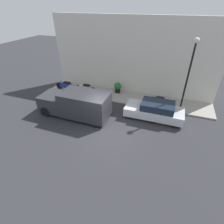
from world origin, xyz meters
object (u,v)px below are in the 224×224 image
object	(u,v)px
motorcycle_blue	(66,85)
potted_plant	(118,87)
parked_car	(155,110)
delivery_van	(75,104)
motorcycle_black	(158,101)
streetlamp	(190,66)
scooter_silver	(86,88)

from	to	relation	value
motorcycle_blue	potted_plant	bearing A→B (deg)	-76.25
parked_car	delivery_van	world-z (taller)	delivery_van
motorcycle_black	streetlamp	xyz separation A→B (m)	(-0.33, -1.73, 3.08)
parked_car	scooter_silver	distance (m)	6.79
motorcycle_black	scooter_silver	size ratio (longest dim) A/B	0.98
parked_car	streetlamp	size ratio (longest dim) A/B	0.78
motorcycle_black	streetlamp	bearing A→B (deg)	-100.77
streetlamp	potted_plant	world-z (taller)	streetlamp
parked_car	streetlamp	bearing A→B (deg)	-52.36
parked_car	scooter_silver	xyz separation A→B (m)	(1.87, 6.53, -0.07)
scooter_silver	motorcycle_blue	distance (m)	1.99
delivery_van	motorcycle_black	distance (m)	6.45
scooter_silver	motorcycle_blue	world-z (taller)	motorcycle_blue
potted_plant	motorcycle_black	bearing A→B (deg)	-108.08
motorcycle_black	streetlamp	distance (m)	3.55
parked_car	scooter_silver	size ratio (longest dim) A/B	1.95
parked_car	delivery_van	bearing A→B (deg)	106.68
delivery_van	parked_car	bearing A→B (deg)	-73.32
delivery_van	motorcycle_black	xyz separation A→B (m)	(3.32, -5.51, -0.46)
parked_car	motorcycle_black	distance (m)	1.67
motorcycle_black	potted_plant	size ratio (longest dim) A/B	2.24
streetlamp	potted_plant	bearing A→B (deg)	74.16
parked_car	motorcycle_black	world-z (taller)	parked_car
scooter_silver	streetlamp	size ratio (longest dim) A/B	0.40
scooter_silver	parked_car	bearing A→B (deg)	-105.94
scooter_silver	delivery_van	bearing A→B (deg)	-163.70
scooter_silver	streetlamp	bearing A→B (deg)	-93.64
delivery_van	scooter_silver	distance (m)	3.69
motorcycle_black	scooter_silver	world-z (taller)	scooter_silver
potted_plant	scooter_silver	bearing A→B (deg)	110.65
delivery_van	streetlamp	world-z (taller)	streetlamp
parked_car	delivery_van	xyz separation A→B (m)	(-1.65, 5.50, 0.37)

